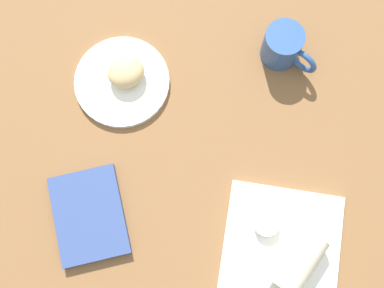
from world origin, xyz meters
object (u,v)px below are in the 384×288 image
object	(u,v)px
book_stack	(89,216)
coffee_mug	(284,46)
square_plate	(281,246)
round_plate	(122,82)
scone_pastry	(126,72)
breakfast_wrap	(299,262)
sauce_cup	(266,224)

from	to	relation	value
book_stack	coffee_mug	size ratio (longest dim) A/B	1.87
square_plate	coffee_mug	xyz separation A→B (cm)	(41.35, -3.71, 3.83)
square_plate	book_stack	world-z (taller)	book_stack
round_plate	scone_pastry	world-z (taller)	scone_pastry
breakfast_wrap	coffee_mug	distance (cm)	44.82
breakfast_wrap	scone_pastry	bearing A→B (deg)	-13.69
scone_pastry	book_stack	xyz separation A→B (cm)	(-29.53, 8.57, -2.68)
round_plate	sauce_cup	world-z (taller)	sauce_cup
round_plate	breakfast_wrap	size ratio (longest dim) A/B	1.71
square_plate	sauce_cup	size ratio (longest dim) A/B	4.61
square_plate	breakfast_wrap	distance (cm)	5.78
breakfast_wrap	coffee_mug	size ratio (longest dim) A/B	1.09
breakfast_wrap	book_stack	bearing A→B (deg)	22.28
scone_pastry	sauce_cup	bearing A→B (deg)	-140.92
scone_pastry	book_stack	size ratio (longest dim) A/B	0.38
square_plate	book_stack	distance (cm)	39.45
breakfast_wrap	book_stack	distance (cm)	42.73
book_stack	sauce_cup	bearing A→B (deg)	-96.14
book_stack	coffee_mug	bearing A→B (deg)	-51.89
round_plate	book_stack	distance (cm)	29.48
breakfast_wrap	book_stack	world-z (taller)	breakfast_wrap
sauce_cup	book_stack	size ratio (longest dim) A/B	0.24
sauce_cup	breakfast_wrap	world-z (taller)	breakfast_wrap
sauce_cup	breakfast_wrap	size ratio (longest dim) A/B	0.42
breakfast_wrap	coffee_mug	world-z (taller)	coffee_mug
square_plate	coffee_mug	world-z (taller)	coffee_mug
coffee_mug	round_plate	bearing A→B (deg)	97.58
sauce_cup	coffee_mug	xyz separation A→B (cm)	(37.03, -6.65, 1.80)
coffee_mug	scone_pastry	bearing A→B (deg)	96.19
book_stack	round_plate	bearing A→B (deg)	-14.46
round_plate	coffee_mug	size ratio (longest dim) A/B	1.85
round_plate	square_plate	bearing A→B (deg)	-139.59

